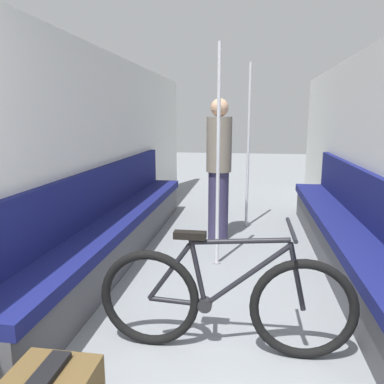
# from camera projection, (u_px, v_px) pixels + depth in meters

# --- Properties ---
(wall_left) EXTENTS (0.10, 8.92, 2.18)m
(wall_left) POSITION_uv_depth(u_px,v_px,m) (85.00, 157.00, 3.68)
(wall_left) COLOR silver
(wall_left) RESTS_ON ground
(bench_seat_row_left) EXTENTS (0.44, 4.29, 0.97)m
(bench_seat_row_left) POSITION_uv_depth(u_px,v_px,m) (118.00, 228.00, 3.98)
(bench_seat_row_left) COLOR #4C4C51
(bench_seat_row_left) RESTS_ON ground
(bench_seat_row_right) EXTENTS (0.44, 4.29, 0.97)m
(bench_seat_row_right) POSITION_uv_depth(u_px,v_px,m) (347.00, 239.00, 3.63)
(bench_seat_row_right) COLOR #4C4C51
(bench_seat_row_right) RESTS_ON ground
(bicycle) EXTENTS (1.62, 0.46, 0.85)m
(bicycle) POSITION_uv_depth(u_px,v_px,m) (224.00, 301.00, 2.35)
(bicycle) COLOR black
(bicycle) RESTS_ON ground
(grab_pole_near) EXTENTS (0.08, 0.08, 2.16)m
(grab_pole_near) POSITION_uv_depth(u_px,v_px,m) (248.00, 150.00, 4.95)
(grab_pole_near) COLOR gray
(grab_pole_near) RESTS_ON ground
(grab_pole_far) EXTENTS (0.08, 0.08, 2.16)m
(grab_pole_far) POSITION_uv_depth(u_px,v_px,m) (218.00, 161.00, 3.65)
(grab_pole_far) COLOR gray
(grab_pole_far) RESTS_ON ground
(passenger_standing) EXTENTS (0.30, 0.30, 1.69)m
(passenger_standing) POSITION_uv_depth(u_px,v_px,m) (219.00, 169.00, 4.47)
(passenger_standing) COLOR #332D4C
(passenger_standing) RESTS_ON ground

